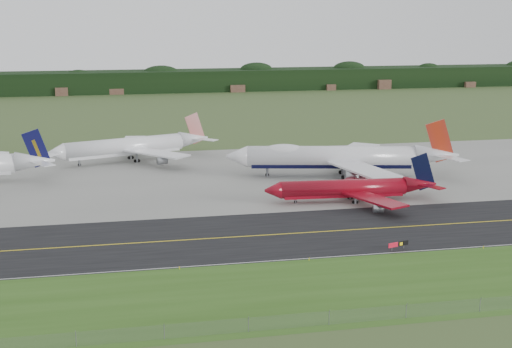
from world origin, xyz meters
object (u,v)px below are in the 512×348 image
Objects in this scene: jet_ba_747 at (339,157)px; jet_star_tail at (133,146)px; taxiway_sign at (398,244)px; jet_red_737 at (353,188)px.

jet_ba_747 is 1.28× the size of jet_star_tail.
jet_ba_747 reaches higher than taxiway_sign.
taxiway_sign is (-3.03, -36.26, -2.08)m from jet_red_737.
jet_ba_747 is at bearing 82.72° from taxiway_sign.
jet_star_tail is (-55.63, 33.33, -1.01)m from jet_ba_747.
jet_star_tail is at bearing 116.48° from taxiway_sign.
jet_red_737 is at bearing 85.22° from taxiway_sign.
jet_star_tail is 11.08× the size of taxiway_sign.
jet_star_tail is at bearing 130.48° from jet_red_737.
taxiway_sign is (-7.96, -62.34, -4.43)m from jet_ba_747.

